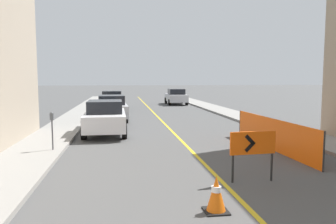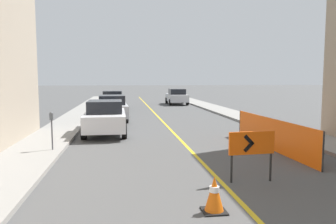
{
  "view_description": "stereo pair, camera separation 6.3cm",
  "coord_description": "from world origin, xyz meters",
  "px_view_note": "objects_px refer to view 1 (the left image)",
  "views": [
    {
      "loc": [
        -2.49,
        10.03,
        2.57
      ],
      "look_at": [
        -0.26,
        25.49,
        1.0
      ],
      "focal_mm": 35.0,
      "sensor_mm": 36.0,
      "label": 1
    },
    {
      "loc": [
        -2.43,
        10.02,
        2.57
      ],
      "look_at": [
        -0.26,
        25.49,
        1.0
      ],
      "focal_mm": 35.0,
      "sensor_mm": 36.0,
      "label": 2
    }
  ],
  "objects_px": {
    "parked_car_curb_near": "(105,117)",
    "traffic_cone_farthest": "(216,194)",
    "parked_car_curb_far": "(112,100)",
    "parking_meter_near_curb": "(52,123)",
    "arrow_barricade_primary": "(253,145)",
    "parked_car_opposite_side": "(176,97)",
    "parked_car_curb_mid": "(112,108)"
  },
  "relations": [
    {
      "from": "parked_car_curb_near",
      "to": "traffic_cone_farthest",
      "type": "bearing_deg",
      "value": -75.67
    },
    {
      "from": "parked_car_curb_far",
      "to": "parking_meter_near_curb",
      "type": "distance_m",
      "value": 16.59
    },
    {
      "from": "arrow_barricade_primary",
      "to": "parked_car_curb_far",
      "type": "distance_m",
      "value": 20.88
    },
    {
      "from": "arrow_barricade_primary",
      "to": "parked_car_curb_far",
      "type": "bearing_deg",
      "value": 96.59
    },
    {
      "from": "parked_car_opposite_side",
      "to": "parking_meter_near_curb",
      "type": "xyz_separation_m",
      "value": [
        -7.96,
        -21.37,
        0.27
      ]
    },
    {
      "from": "parked_car_curb_far",
      "to": "parking_meter_near_curb",
      "type": "xyz_separation_m",
      "value": [
        -1.65,
        -16.5,
        0.27
      ]
    },
    {
      "from": "traffic_cone_farthest",
      "to": "parking_meter_near_curb",
      "type": "xyz_separation_m",
      "value": [
        -4.16,
        5.69,
        0.71
      ]
    },
    {
      "from": "parking_meter_near_curb",
      "to": "traffic_cone_farthest",
      "type": "bearing_deg",
      "value": -53.77
    },
    {
      "from": "traffic_cone_farthest",
      "to": "arrow_barricade_primary",
      "type": "distance_m",
      "value": 2.29
    },
    {
      "from": "parked_car_opposite_side",
      "to": "parked_car_curb_far",
      "type": "bearing_deg",
      "value": -142.05
    },
    {
      "from": "traffic_cone_farthest",
      "to": "parked_car_curb_near",
      "type": "relative_size",
      "value": 0.16
    },
    {
      "from": "parked_car_opposite_side",
      "to": "parking_meter_near_curb",
      "type": "relative_size",
      "value": 3.25
    },
    {
      "from": "traffic_cone_farthest",
      "to": "parked_car_curb_far",
      "type": "bearing_deg",
      "value": 96.47
    },
    {
      "from": "parked_car_curb_near",
      "to": "parked_car_curb_mid",
      "type": "xyz_separation_m",
      "value": [
        0.16,
        5.06,
        0.0
      ]
    },
    {
      "from": "traffic_cone_farthest",
      "to": "parked_car_curb_near",
      "type": "distance_m",
      "value": 9.81
    },
    {
      "from": "parked_car_curb_mid",
      "to": "parked_car_curb_far",
      "type": "bearing_deg",
      "value": 88.35
    },
    {
      "from": "parked_car_curb_near",
      "to": "parking_meter_near_curb",
      "type": "distance_m",
      "value": 4.13
    },
    {
      "from": "traffic_cone_farthest",
      "to": "parked_car_curb_far",
      "type": "height_order",
      "value": "parked_car_curb_far"
    },
    {
      "from": "parked_car_curb_mid",
      "to": "parking_meter_near_curb",
      "type": "distance_m",
      "value": 9.03
    },
    {
      "from": "arrow_barricade_primary",
      "to": "parked_car_curb_mid",
      "type": "relative_size",
      "value": 0.29
    },
    {
      "from": "parked_car_curb_far",
      "to": "parked_car_opposite_side",
      "type": "height_order",
      "value": "same"
    },
    {
      "from": "parked_car_curb_mid",
      "to": "parking_meter_near_curb",
      "type": "bearing_deg",
      "value": -104.21
    },
    {
      "from": "parking_meter_near_curb",
      "to": "parked_car_curb_near",
      "type": "bearing_deg",
      "value": 66.62
    },
    {
      "from": "traffic_cone_farthest",
      "to": "parked_car_opposite_side",
      "type": "distance_m",
      "value": 27.32
    },
    {
      "from": "parked_car_curb_far",
      "to": "parking_meter_near_curb",
      "type": "height_order",
      "value": "parked_car_curb_far"
    },
    {
      "from": "parked_car_curb_near",
      "to": "parked_car_opposite_side",
      "type": "height_order",
      "value": "same"
    },
    {
      "from": "parked_car_opposite_side",
      "to": "parking_meter_near_curb",
      "type": "height_order",
      "value": "parked_car_opposite_side"
    },
    {
      "from": "traffic_cone_farthest",
      "to": "parked_car_curb_mid",
      "type": "xyz_separation_m",
      "value": [
        -2.37,
        14.53,
        0.45
      ]
    },
    {
      "from": "parked_car_curb_far",
      "to": "traffic_cone_farthest",
      "type": "bearing_deg",
      "value": -81.96
    },
    {
      "from": "traffic_cone_farthest",
      "to": "parked_car_opposite_side",
      "type": "bearing_deg",
      "value": 82.02
    },
    {
      "from": "parked_car_curb_far",
      "to": "parked_car_opposite_side",
      "type": "xyz_separation_m",
      "value": [
        6.31,
        4.86,
        0.0
      ]
    },
    {
      "from": "traffic_cone_farthest",
      "to": "parked_car_curb_mid",
      "type": "distance_m",
      "value": 14.73
    }
  ]
}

